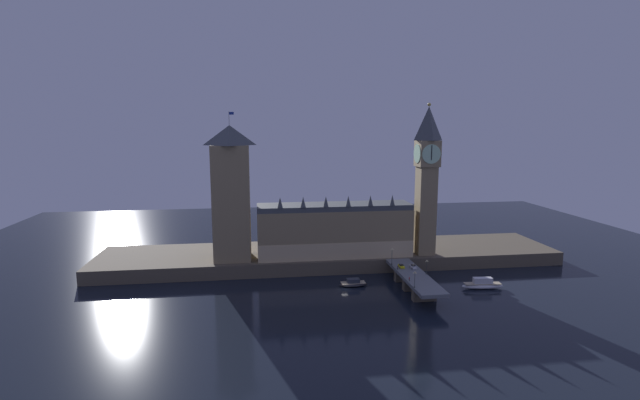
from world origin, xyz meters
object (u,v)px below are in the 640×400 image
at_px(pedestrian_near_rail, 409,279).
at_px(street_lamp_near, 415,278).
at_px(street_lamp_far, 392,254).
at_px(boat_downstream, 482,285).
at_px(clock_tower, 427,175).
at_px(victoria_tower, 231,193).
at_px(car_southbound_trail, 413,267).
at_px(boat_upstream, 353,283).
at_px(pedestrian_far_rail, 398,267).
at_px(street_lamp_mid, 427,265).
at_px(car_northbound_lead, 401,266).

relative_size(pedestrian_near_rail, street_lamp_near, 0.29).
height_order(street_lamp_far, boat_downstream, street_lamp_far).
bearing_deg(clock_tower, victoria_tower, 177.39).
bearing_deg(street_lamp_near, car_southbound_trail, 72.06).
distance_m(clock_tower, boat_upstream, 61.86).
relative_size(pedestrian_far_rail, street_lamp_mid, 0.28).
height_order(pedestrian_near_rail, boat_upstream, pedestrian_near_rail).
distance_m(car_southbound_trail, boat_downstream, 28.70).
relative_size(pedestrian_far_rail, street_lamp_far, 0.23).
xyz_separation_m(clock_tower, victoria_tower, (-89.36, 4.07, -7.00)).
bearing_deg(pedestrian_far_rail, street_lamp_near, -91.02).
distance_m(car_southbound_trail, street_lamp_mid, 9.18).
distance_m(clock_tower, car_northbound_lead, 45.39).
xyz_separation_m(car_northbound_lead, boat_upstream, (-21.26, -2.06, -5.99)).
distance_m(pedestrian_far_rail, boat_downstream, 35.06).
bearing_deg(street_lamp_mid, street_lamp_far, 124.65).
height_order(pedestrian_far_rail, street_lamp_far, street_lamp_far).
relative_size(clock_tower, street_lamp_far, 9.65).
bearing_deg(car_southbound_trail, victoria_tower, 160.91).
distance_m(victoria_tower, pedestrian_far_rail, 79.90).
bearing_deg(pedestrian_near_rail, street_lamp_far, 91.03).
xyz_separation_m(pedestrian_near_rail, street_lamp_near, (-0.40, -7.22, 2.97)).
bearing_deg(street_lamp_far, boat_downstream, -27.01).
bearing_deg(victoria_tower, clock_tower, -2.61).
xyz_separation_m(pedestrian_far_rail, boat_upstream, (-18.92, 0.27, -6.19)).
height_order(street_lamp_near, boat_upstream, street_lamp_near).
bearing_deg(pedestrian_near_rail, boat_downstream, 8.82).
relative_size(victoria_tower, street_lamp_near, 10.56).
xyz_separation_m(victoria_tower, street_lamp_mid, (79.08, -34.65, -26.30)).
bearing_deg(boat_downstream, car_southbound_trail, 157.89).
height_order(car_northbound_lead, pedestrian_near_rail, pedestrian_near_rail).
xyz_separation_m(car_southbound_trail, street_lamp_near, (-7.43, -22.95, 3.19)).
relative_size(car_northbound_lead, street_lamp_far, 0.58).
distance_m(boat_upstream, boat_downstream, 53.05).
height_order(clock_tower, victoria_tower, clock_tower).
bearing_deg(street_lamp_mid, boat_downstream, -5.79).
bearing_deg(car_southbound_trail, street_lamp_far, 138.87).
height_order(pedestrian_far_rail, street_lamp_mid, street_lamp_mid).
relative_size(car_southbound_trail, street_lamp_far, 0.60).
bearing_deg(car_northbound_lead, street_lamp_near, -96.34).
bearing_deg(street_lamp_far, street_lamp_near, -90.00).
distance_m(street_lamp_near, street_lamp_far, 29.45).
distance_m(street_lamp_mid, street_lamp_far, 17.91).
bearing_deg(victoria_tower, car_northbound_lead, -19.00).
xyz_separation_m(car_northbound_lead, pedestrian_near_rail, (-2.34, -17.48, 0.29)).
bearing_deg(car_northbound_lead, street_lamp_far, 120.04).
bearing_deg(pedestrian_near_rail, boat_upstream, 140.83).
xyz_separation_m(boat_upstream, boat_downstream, (52.04, -10.28, 0.54)).
relative_size(boat_upstream, boat_downstream, 0.68).
relative_size(pedestrian_near_rail, boat_upstream, 0.15).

